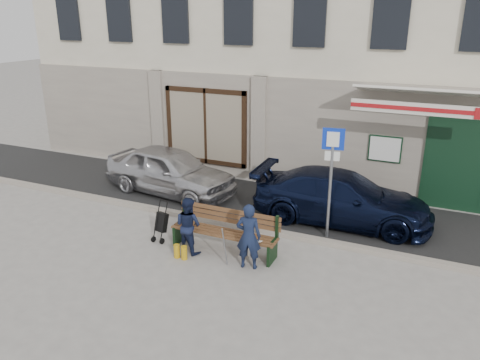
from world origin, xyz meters
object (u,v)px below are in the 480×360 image
Objects in this scene: parking_sign at (331,166)px; bench at (222,232)px; car_silver at (170,171)px; man at (249,236)px; woman at (188,225)px; stroller at (161,223)px; car_navy at (342,198)px.

bench is at bearing -149.86° from parking_sign.
man is at bearing -120.87° from car_silver.
woman is at bearing -15.25° from man.
woman is at bearing -153.80° from bench.
man is (-1.13, -2.02, -1.03)m from parking_sign.
parking_sign reaches higher than car_silver.
bench is at bearing 17.05° from stroller.
woman is at bearing -152.91° from parking_sign.
parking_sign is at bearing -93.41° from car_silver.
car_silver is at bearing 88.79° from car_navy.
car_navy reaches higher than bench.
stroller is (-2.30, 0.33, -0.28)m from man.
car_navy is at bearing 52.39° from bench.
car_navy is 1.49m from parking_sign.
woman is at bearing -133.97° from car_silver.
parking_sign reaches higher than man.
stroller is at bearing 125.81° from car_navy.
car_silver is 3.02m from stroller.
car_navy is at bearing -123.32° from man.
car_navy is at bearing 51.13° from stroller.
woman reaches higher than bench.
woman is 1.34× the size of stroller.
bench is 1.51m from stroller.
man is (0.80, -0.42, 0.24)m from bench.
stroller is at bearing -3.03° from woman.
parking_sign is at bearing 39.88° from stroller.
man is at bearing 156.46° from car_navy.
car_silver is 4.93m from car_navy.
parking_sign is 2.75× the size of stroller.
parking_sign is at bearing -131.06° from woman.
car_navy reaches higher than stroller.
parking_sign is at bearing 173.46° from car_navy.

